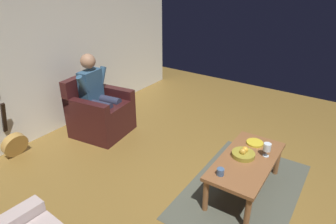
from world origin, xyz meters
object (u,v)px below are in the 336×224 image
(coffee_table, at_px, (246,164))
(wine_glass_near, at_px, (267,148))
(decorative_dish, at_px, (255,143))
(armchair, at_px, (100,113))
(guitar, at_px, (14,142))
(candle_jar, at_px, (220,172))
(fruit_bowl, at_px, (243,154))
(person_seated, at_px, (98,92))

(coffee_table, distance_m, wine_glass_near, 0.29)
(coffee_table, bearing_deg, decorative_dish, -173.39)
(armchair, distance_m, decorative_dish, 2.35)
(guitar, xyz_separation_m, wine_glass_near, (-1.27, 3.00, 0.33))
(coffee_table, height_order, wine_glass_near, wine_glass_near)
(coffee_table, relative_size, candle_jar, 15.03)
(decorative_dish, bearing_deg, guitar, -62.66)
(wine_glass_near, xyz_separation_m, fruit_bowl, (0.15, -0.21, -0.07))
(decorative_dish, bearing_deg, person_seated, -82.19)
(person_seated, bearing_deg, wine_glass_near, 85.24)
(guitar, bearing_deg, armchair, 156.84)
(person_seated, relative_size, candle_jar, 16.11)
(armchair, height_order, candle_jar, armchair)
(coffee_table, distance_m, guitar, 3.06)
(armchair, relative_size, candle_jar, 11.66)
(guitar, bearing_deg, coffee_table, 110.94)
(coffee_table, distance_m, candle_jar, 0.45)
(coffee_table, distance_m, fruit_bowl, 0.11)
(coffee_table, height_order, guitar, guitar)
(wine_glass_near, bearing_deg, decorative_dish, -133.30)
(wine_glass_near, xyz_separation_m, candle_jar, (0.60, -0.27, -0.07))
(armchair, relative_size, decorative_dish, 4.52)
(person_seated, bearing_deg, fruit_bowl, 81.77)
(person_seated, distance_m, decorative_dish, 2.35)
(fruit_bowl, bearing_deg, wine_glass_near, 126.10)
(guitar, height_order, wine_glass_near, guitar)
(coffee_table, relative_size, fruit_bowl, 4.51)
(decorative_dish, bearing_deg, fruit_bowl, -2.52)
(person_seated, xyz_separation_m, candle_jar, (0.46, 2.23, -0.21))
(armchair, distance_m, guitar, 1.24)
(coffee_table, bearing_deg, armchair, -91.03)
(candle_jar, bearing_deg, coffee_table, 163.63)
(coffee_table, relative_size, guitar, 1.28)
(guitar, relative_size, candle_jar, 11.78)
(armchair, bearing_deg, coffee_table, 81.10)
(person_seated, xyz_separation_m, coffee_table, (0.04, 2.36, -0.30))
(decorative_dish, distance_m, candle_jar, 0.79)
(fruit_bowl, bearing_deg, coffee_table, 62.57)
(guitar, distance_m, wine_glass_near, 3.27)
(guitar, bearing_deg, decorative_dish, 117.34)
(candle_jar, bearing_deg, decorative_dish, 174.05)
(guitar, relative_size, decorative_dish, 4.57)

